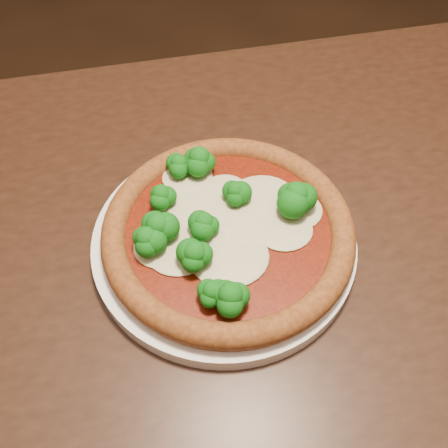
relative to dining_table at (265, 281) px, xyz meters
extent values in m
plane|color=black|center=(0.22, 0.22, -0.65)|extent=(4.00, 4.00, 0.00)
cube|color=black|center=(0.00, 0.00, 0.08)|extent=(1.37, 0.80, 0.04)
cylinder|color=white|center=(-0.05, 0.00, 0.11)|extent=(0.29, 0.29, 0.02)
cylinder|color=brown|center=(-0.05, 0.00, 0.12)|extent=(0.27, 0.27, 0.01)
torus|color=brown|center=(-0.05, 0.00, 0.13)|extent=(0.27, 0.27, 0.03)
cylinder|color=#6B1605|center=(-0.05, 0.00, 0.13)|extent=(0.22, 0.22, 0.00)
ellipsoid|color=beige|center=(-0.12, 0.00, 0.13)|extent=(0.07, 0.06, 0.01)
ellipsoid|color=beige|center=(0.00, 0.03, 0.13)|extent=(0.08, 0.07, 0.01)
ellipsoid|color=beige|center=(0.03, 0.00, 0.13)|extent=(0.06, 0.06, 0.00)
ellipsoid|color=beige|center=(-0.04, 0.05, 0.13)|extent=(0.05, 0.05, 0.00)
ellipsoid|color=beige|center=(0.01, -0.02, 0.13)|extent=(0.06, 0.06, 0.00)
ellipsoid|color=beige|center=(-0.05, 0.00, 0.13)|extent=(0.10, 0.09, 0.01)
ellipsoid|color=beige|center=(-0.09, 0.03, 0.13)|extent=(0.07, 0.07, 0.01)
ellipsoid|color=beige|center=(-0.08, 0.08, 0.13)|extent=(0.06, 0.05, 0.00)
ellipsoid|color=beige|center=(-0.06, -0.04, 0.13)|extent=(0.08, 0.07, 0.01)
ellipsoid|color=beige|center=(-0.11, -0.01, 0.13)|extent=(0.07, 0.07, 0.01)
ellipsoid|color=#158318|center=(-0.03, 0.03, 0.15)|extent=(0.03, 0.03, 0.03)
ellipsoid|color=#158318|center=(-0.06, 0.09, 0.15)|extent=(0.04, 0.04, 0.04)
ellipsoid|color=#158318|center=(-0.14, 0.00, 0.15)|extent=(0.04, 0.04, 0.03)
ellipsoid|color=#158318|center=(-0.08, 0.00, 0.15)|extent=(0.04, 0.04, 0.03)
ellipsoid|color=#158318|center=(-0.09, -0.08, 0.15)|extent=(0.03, 0.03, 0.03)
ellipsoid|color=#158318|center=(0.03, 0.01, 0.16)|extent=(0.05, 0.05, 0.04)
ellipsoid|color=#158318|center=(-0.07, -0.09, 0.15)|extent=(0.04, 0.04, 0.04)
ellipsoid|color=#158318|center=(-0.08, 0.09, 0.15)|extent=(0.03, 0.03, 0.03)
ellipsoid|color=#158318|center=(-0.11, 0.05, 0.15)|extent=(0.04, 0.04, 0.03)
ellipsoid|color=#158318|center=(-0.12, 0.01, 0.15)|extent=(0.04, 0.04, 0.04)
ellipsoid|color=#158318|center=(-0.09, -0.04, 0.15)|extent=(0.04, 0.04, 0.03)
camera|label=1|loc=(-0.14, -0.31, 0.56)|focal=40.00mm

